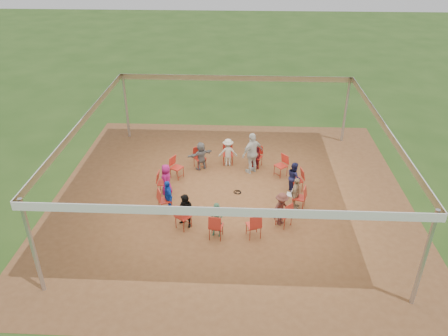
{
  "coord_description": "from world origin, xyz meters",
  "views": [
    {
      "loc": [
        0.39,
        -13.64,
        8.83
      ],
      "look_at": [
        -0.27,
        0.3,
        1.02
      ],
      "focal_mm": 35.0,
      "sensor_mm": 36.0,
      "label": 1
    }
  ],
  "objects_px": {
    "chair_1": "(297,180)",
    "person_seated_2": "(255,155)",
    "chair_5": "(200,158)",
    "person_seated_7": "(186,211)",
    "person_seated_6": "(168,196)",
    "person_seated_3": "(228,152)",
    "chair_3": "(256,157)",
    "person_seated_8": "(217,220)",
    "chair_2": "(281,166)",
    "standing_person": "(252,153)",
    "laptop": "(291,193)",
    "chair_10": "(216,226)",
    "chair_6": "(177,168)",
    "person_seated_0": "(296,193)",
    "person_seated_5": "(167,179)",
    "cable_coil": "(238,192)",
    "chair_11": "(254,225)",
    "chair_0": "(299,198)",
    "person_seated_4": "(201,156)",
    "chair_8": "(165,200)",
    "chair_12": "(284,214)",
    "person_seated_9": "(281,209)",
    "chair_7": "(164,183)",
    "chair_9": "(183,217)",
    "person_seated_1": "(294,177)"
  },
  "relations": [
    {
      "from": "chair_1",
      "to": "person_seated_6",
      "type": "bearing_deg",
      "value": 96.75
    },
    {
      "from": "chair_2",
      "to": "chair_10",
      "type": "bearing_deg",
      "value": 110.77
    },
    {
      "from": "cable_coil",
      "to": "chair_11",
      "type": "bearing_deg",
      "value": -78.05
    },
    {
      "from": "chair_1",
      "to": "person_seated_6",
      "type": "height_order",
      "value": "person_seated_6"
    },
    {
      "from": "chair_5",
      "to": "person_seated_7",
      "type": "bearing_deg",
      "value": 56.35
    },
    {
      "from": "chair_6",
      "to": "standing_person",
      "type": "bearing_deg",
      "value": 131.18
    },
    {
      "from": "person_seated_2",
      "to": "person_seated_6",
      "type": "bearing_deg",
      "value": 69.23
    },
    {
      "from": "chair_12",
      "to": "cable_coil",
      "type": "distance_m",
      "value": 2.55
    },
    {
      "from": "chair_8",
      "to": "person_seated_3",
      "type": "relative_size",
      "value": 0.75
    },
    {
      "from": "chair_5",
      "to": "person_seated_7",
      "type": "distance_m",
      "value": 4.03
    },
    {
      "from": "chair_1",
      "to": "chair_2",
      "type": "bearing_deg",
      "value": 13.85
    },
    {
      "from": "person_seated_3",
      "to": "person_seated_5",
      "type": "xyz_separation_m",
      "value": [
        -2.18,
        -2.29,
        0.0
      ]
    },
    {
      "from": "person_seated_0",
      "to": "person_seated_2",
      "type": "height_order",
      "value": "same"
    },
    {
      "from": "chair_5",
      "to": "person_seated_1",
      "type": "relative_size",
      "value": 0.75
    },
    {
      "from": "chair_3",
      "to": "person_seated_5",
      "type": "height_order",
      "value": "person_seated_5"
    },
    {
      "from": "chair_5",
      "to": "chair_9",
      "type": "height_order",
      "value": "same"
    },
    {
      "from": "chair_2",
      "to": "laptop",
      "type": "height_order",
      "value": "chair_2"
    },
    {
      "from": "person_seated_6",
      "to": "person_seated_3",
      "type": "bearing_deg",
      "value": 124.62
    },
    {
      "from": "chair_1",
      "to": "person_seated_2",
      "type": "bearing_deg",
      "value": 30.37
    },
    {
      "from": "chair_11",
      "to": "chair_0",
      "type": "bearing_deg",
      "value": 27.69
    },
    {
      "from": "person_seated_2",
      "to": "cable_coil",
      "type": "xyz_separation_m",
      "value": [
        -0.68,
        -1.96,
        -0.58
      ]
    },
    {
      "from": "person_seated_7",
      "to": "person_seated_8",
      "type": "bearing_deg",
      "value": 13.85
    },
    {
      "from": "chair_0",
      "to": "person_seated_2",
      "type": "xyz_separation_m",
      "value": [
        -1.48,
        2.89,
        0.15
      ]
    },
    {
      "from": "chair_3",
      "to": "person_seated_0",
      "type": "bearing_deg",
      "value": 136.88
    },
    {
      "from": "person_seated_2",
      "to": "person_seated_3",
      "type": "xyz_separation_m",
      "value": [
        -1.13,
        0.18,
        0.0
      ]
    },
    {
      "from": "person_seated_3",
      "to": "laptop",
      "type": "xyz_separation_m",
      "value": [
        2.34,
        -2.99,
        -0.04
      ]
    },
    {
      "from": "chair_1",
      "to": "chair_3",
      "type": "bearing_deg",
      "value": 27.69
    },
    {
      "from": "chair_2",
      "to": "laptop",
      "type": "bearing_deg",
      "value": 145.71
    },
    {
      "from": "chair_10",
      "to": "laptop",
      "type": "relative_size",
      "value": 2.61
    },
    {
      "from": "person_seated_5",
      "to": "person_seated_6",
      "type": "distance_m",
      "value": 1.14
    },
    {
      "from": "chair_3",
      "to": "laptop",
      "type": "relative_size",
      "value": 2.61
    },
    {
      "from": "person_seated_3",
      "to": "person_seated_4",
      "type": "xyz_separation_m",
      "value": [
        -1.08,
        -0.37,
        0.0
      ]
    },
    {
      "from": "chair_7",
      "to": "chair_11",
      "type": "distance_m",
      "value": 4.13
    },
    {
      "from": "person_seated_0",
      "to": "person_seated_5",
      "type": "xyz_separation_m",
      "value": [
        -4.68,
        0.74,
        0.0
      ]
    },
    {
      "from": "standing_person",
      "to": "laptop",
      "type": "xyz_separation_m",
      "value": [
        1.34,
        -2.45,
        -0.3
      ]
    },
    {
      "from": "chair_6",
      "to": "person_seated_3",
      "type": "height_order",
      "value": "person_seated_3"
    },
    {
      "from": "chair_1",
      "to": "person_seated_3",
      "type": "xyz_separation_m",
      "value": [
        -2.66,
        1.87,
        0.15
      ]
    },
    {
      "from": "chair_12",
      "to": "person_seated_8",
      "type": "relative_size",
      "value": 0.75
    },
    {
      "from": "chair_5",
      "to": "chair_10",
      "type": "height_order",
      "value": "same"
    },
    {
      "from": "cable_coil",
      "to": "chair_2",
      "type": "bearing_deg",
      "value": 38.71
    },
    {
      "from": "person_seated_3",
      "to": "person_seated_9",
      "type": "height_order",
      "value": "same"
    },
    {
      "from": "chair_3",
      "to": "person_seated_6",
      "type": "distance_m",
      "value": 4.58
    },
    {
      "from": "person_seated_9",
      "to": "laptop",
      "type": "height_order",
      "value": "person_seated_9"
    },
    {
      "from": "chair_2",
      "to": "chair_9",
      "type": "xyz_separation_m",
      "value": [
        -3.43,
        -3.6,
        0.0
      ]
    },
    {
      "from": "chair_2",
      "to": "chair_5",
      "type": "relative_size",
      "value": 1.0
    },
    {
      "from": "chair_8",
      "to": "person_seated_4",
      "type": "xyz_separation_m",
      "value": [
        0.98,
        3.1,
        0.15
      ]
    },
    {
      "from": "chair_2",
      "to": "person_seated_3",
      "type": "height_order",
      "value": "person_seated_3"
    },
    {
      "from": "chair_12",
      "to": "person_seated_4",
      "type": "bearing_deg",
      "value": 83.25
    },
    {
      "from": "chair_5",
      "to": "chair_0",
      "type": "bearing_deg",
      "value": 110.77
    },
    {
      "from": "chair_3",
      "to": "person_seated_4",
      "type": "relative_size",
      "value": 0.75
    }
  ]
}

